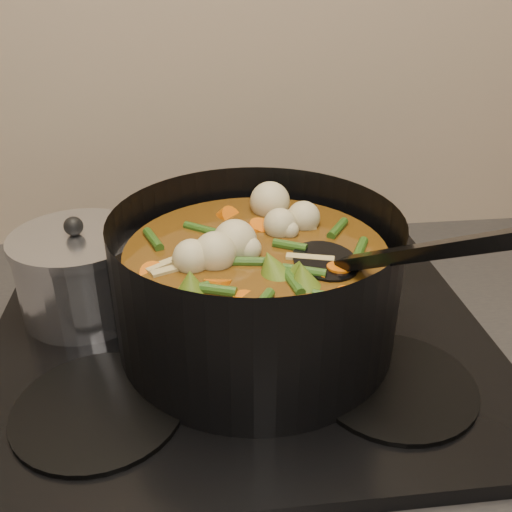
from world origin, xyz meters
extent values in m
cube|color=black|center=(0.00, 1.93, 0.89)|extent=(2.64, 0.64, 0.05)
cube|color=black|center=(0.00, 1.93, 0.92)|extent=(0.62, 0.54, 0.02)
cylinder|color=black|center=(-0.16, 1.80, 0.93)|extent=(0.18, 0.18, 0.01)
cylinder|color=black|center=(0.16, 1.80, 0.93)|extent=(0.18, 0.18, 0.01)
cylinder|color=black|center=(-0.16, 2.06, 0.93)|extent=(0.18, 0.18, 0.01)
cylinder|color=black|center=(0.16, 2.06, 0.93)|extent=(0.18, 0.18, 0.01)
cylinder|color=black|center=(0.02, 1.91, 1.01)|extent=(0.42, 0.42, 0.17)
cylinder|color=black|center=(0.02, 1.91, 0.94)|extent=(0.33, 0.33, 0.01)
cylinder|color=brown|center=(0.02, 1.91, 1.00)|extent=(0.30, 0.30, 0.12)
cylinder|color=orange|center=(0.06, 1.91, 1.05)|extent=(0.03, 0.04, 0.03)
cylinder|color=orange|center=(0.06, 1.97, 1.05)|extent=(0.05, 0.04, 0.03)
cylinder|color=orange|center=(-0.03, 2.01, 1.05)|extent=(0.05, 0.05, 0.03)
cylinder|color=orange|center=(-0.04, 1.91, 1.05)|extent=(0.04, 0.04, 0.03)
cylinder|color=orange|center=(-0.05, 1.83, 1.05)|extent=(0.04, 0.04, 0.03)
cylinder|color=orange|center=(0.03, 1.86, 1.05)|extent=(0.05, 0.05, 0.03)
cylinder|color=orange|center=(0.09, 1.88, 1.05)|extent=(0.04, 0.04, 0.03)
cylinder|color=orange|center=(0.11, 1.98, 1.05)|extent=(0.04, 0.04, 0.03)
cylinder|color=orange|center=(0.01, 1.97, 1.05)|extent=(0.05, 0.05, 0.03)
cylinder|color=orange|center=(-0.07, 1.95, 1.05)|extent=(0.04, 0.05, 0.03)
sphere|color=beige|center=(0.09, 1.91, 1.07)|extent=(0.05, 0.05, 0.05)
sphere|color=beige|center=(0.03, 1.97, 1.07)|extent=(0.05, 0.05, 0.05)
sphere|color=beige|center=(-0.05, 1.93, 1.07)|extent=(0.05, 0.05, 0.05)
sphere|color=beige|center=(-0.01, 1.84, 1.07)|extent=(0.05, 0.05, 0.05)
sphere|color=beige|center=(0.08, 1.87, 1.07)|extent=(0.05, 0.05, 0.05)
sphere|color=beige|center=(0.07, 1.96, 1.07)|extent=(0.05, 0.05, 0.05)
cone|color=#56701C|center=(0.03, 1.81, 1.06)|extent=(0.05, 0.04, 0.04)
cone|color=#56701C|center=(0.11, 1.93, 1.06)|extent=(0.05, 0.04, 0.04)
cone|color=#56701C|center=(-0.01, 2.00, 1.06)|extent=(0.05, 0.04, 0.04)
cone|color=#56701C|center=(-0.07, 1.87, 1.06)|extent=(0.05, 0.04, 0.04)
cone|color=#56701C|center=(0.05, 1.82, 1.06)|extent=(0.05, 0.04, 0.04)
cylinder|color=#35591A|center=(0.05, 1.94, 1.06)|extent=(0.01, 0.04, 0.01)
cylinder|color=#35591A|center=(0.01, 2.02, 1.06)|extent=(0.04, 0.04, 0.01)
cylinder|color=#35591A|center=(-0.05, 1.96, 1.06)|extent=(0.05, 0.02, 0.01)
cylinder|color=#35591A|center=(-0.05, 1.90, 1.06)|extent=(0.03, 0.04, 0.01)
cylinder|color=#35591A|center=(-0.01, 1.86, 1.06)|extent=(0.03, 0.04, 0.01)
cylinder|color=#35591A|center=(0.04, 1.79, 1.06)|extent=(0.05, 0.02, 0.01)
cylinder|color=#35591A|center=(0.10, 1.86, 1.06)|extent=(0.04, 0.04, 0.01)
cylinder|color=#35591A|center=(0.09, 1.92, 1.06)|extent=(0.01, 0.04, 0.01)
cylinder|color=#35591A|center=(0.04, 1.95, 1.06)|extent=(0.04, 0.04, 0.01)
cylinder|color=#35591A|center=(-0.02, 2.01, 1.06)|extent=(0.05, 0.02, 0.01)
cylinder|color=#35591A|center=(-0.07, 1.94, 1.06)|extent=(0.03, 0.04, 0.01)
cylinder|color=#35591A|center=(-0.05, 1.88, 1.06)|extent=(0.03, 0.04, 0.01)
cylinder|color=#35591A|center=(0.00, 1.86, 1.06)|extent=(0.05, 0.02, 0.01)
cylinder|color=#35591A|center=(0.07, 1.80, 1.06)|extent=(0.04, 0.04, 0.01)
cube|color=tan|center=(-0.06, 1.90, 1.06)|extent=(0.05, 0.01, 0.00)
cube|color=tan|center=(0.03, 1.82, 1.06)|extent=(0.02, 0.05, 0.00)
cube|color=tan|center=(0.10, 1.92, 1.06)|extent=(0.05, 0.03, 0.00)
cube|color=tan|center=(0.00, 1.98, 1.06)|extent=(0.04, 0.04, 0.00)
cube|color=tan|center=(-0.06, 1.88, 1.06)|extent=(0.03, 0.05, 0.00)
ellipsoid|color=black|center=(0.09, 1.87, 1.06)|extent=(0.08, 0.10, 0.01)
cube|color=black|center=(0.15, 1.77, 1.11)|extent=(0.12, 0.18, 0.12)
cylinder|color=silver|center=(-0.20, 1.99, 0.98)|extent=(0.16, 0.16, 0.10)
cylinder|color=silver|center=(-0.20, 1.99, 1.04)|extent=(0.17, 0.17, 0.01)
sphere|color=black|center=(-0.20, 1.99, 1.05)|extent=(0.02, 0.02, 0.02)
camera|label=1|loc=(-0.05, 1.33, 1.36)|focal=40.00mm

